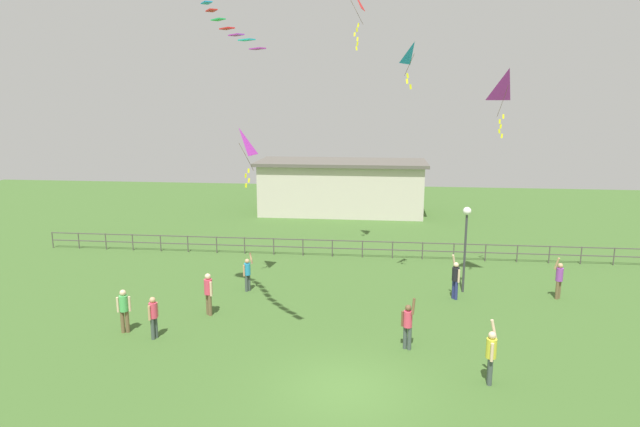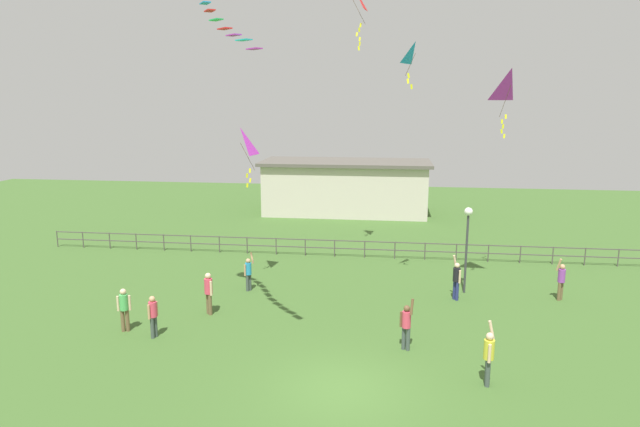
{
  "view_description": "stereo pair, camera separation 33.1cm",
  "coord_description": "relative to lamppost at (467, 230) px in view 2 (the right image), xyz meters",
  "views": [
    {
      "loc": [
        0.89,
        -14.72,
        8.38
      ],
      "look_at": [
        -1.42,
        6.1,
        4.05
      ],
      "focal_mm": 30.49,
      "sensor_mm": 36.0,
      "label": 1
    },
    {
      "loc": [
        1.22,
        -14.68,
        8.38
      ],
      "look_at": [
        -1.42,
        6.1,
        4.05
      ],
      "focal_mm": 30.49,
      "sensor_mm": 36.0,
      "label": 2
    }
  ],
  "objects": [
    {
      "name": "ground_plane",
      "position": [
        -4.71,
        -9.0,
        -2.87
      ],
      "size": [
        80.0,
        80.0,
        0.0
      ],
      "primitive_type": "plane",
      "color": "#3D6028"
    },
    {
      "name": "lamppost",
      "position": [
        0.0,
        0.0,
        0.0
      ],
      "size": [
        0.36,
        0.36,
        3.88
      ],
      "color": "#38383D",
      "rests_on": "ground_plane"
    },
    {
      "name": "person_0",
      "position": [
        -9.62,
        -0.96,
        -1.98
      ],
      "size": [
        0.42,
        0.4,
        1.76
      ],
      "color": "#3F4C47",
      "rests_on": "ground_plane"
    },
    {
      "name": "person_1",
      "position": [
        -13.04,
        -5.85,
        -1.91
      ],
      "size": [
        0.48,
        0.31,
        1.66
      ],
      "color": "brown",
      "rests_on": "ground_plane"
    },
    {
      "name": "person_2",
      "position": [
        3.95,
        -0.43,
        -1.92
      ],
      "size": [
        0.48,
        0.38,
        1.88
      ],
      "color": "brown",
      "rests_on": "ground_plane"
    },
    {
      "name": "person_3",
      "position": [
        -10.48,
        -3.86,
        -1.87
      ],
      "size": [
        0.41,
        0.39,
        1.73
      ],
      "color": "brown",
      "rests_on": "ground_plane"
    },
    {
      "name": "person_4",
      "position": [
        -11.75,
        -6.23,
        -1.96
      ],
      "size": [
        0.29,
        0.45,
        1.57
      ],
      "color": "#3F4C47",
      "rests_on": "ground_plane"
    },
    {
      "name": "person_5",
      "position": [
        -2.75,
        -6.09,
        -1.92
      ],
      "size": [
        0.47,
        0.38,
        1.89
      ],
      "color": "#3F4C47",
      "rests_on": "ground_plane"
    },
    {
      "name": "person_6",
      "position": [
        -0.39,
        -8.2,
        -1.87
      ],
      "size": [
        0.34,
        0.51,
        1.98
      ],
      "color": "#3F4C47",
      "rests_on": "ground_plane"
    },
    {
      "name": "person_7",
      "position": [
        -0.49,
        -0.96,
        -1.89
      ],
      "size": [
        0.35,
        0.51,
        1.94
      ],
      "color": "navy",
      "rests_on": "ground_plane"
    },
    {
      "name": "kite_0",
      "position": [
        -2.55,
        -0.73,
        7.35
      ],
      "size": [
        0.74,
        0.91,
        1.84
      ],
      "color": "#198CD1"
    },
    {
      "name": "kite_1",
      "position": [
        1.79,
        1.88,
        6.15
      ],
      "size": [
        1.27,
        1.16,
        3.07
      ],
      "color": "#B22DB2"
    },
    {
      "name": "kite_2",
      "position": [
        -5.41,
        4.29,
        10.26
      ],
      "size": [
        1.04,
        0.92,
        3.0
      ],
      "color": "red"
    },
    {
      "name": "kite_3",
      "position": [
        -10.07,
        0.05,
        3.62
      ],
      "size": [
        1.08,
        0.91,
        2.61
      ],
      "color": "#B22DB2"
    },
    {
      "name": "waterfront_railing",
      "position": [
        -5.17,
        5.0,
        -2.24
      ],
      "size": [
        36.01,
        0.06,
        0.95
      ],
      "color": "#4C4742",
      "rests_on": "ground_plane"
    },
    {
      "name": "pavilion_building",
      "position": [
        -6.69,
        17.0,
        -0.85
      ],
      "size": [
        12.65,
        5.4,
        4.0
      ],
      "color": "beige",
      "rests_on": "ground_plane"
    }
  ]
}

